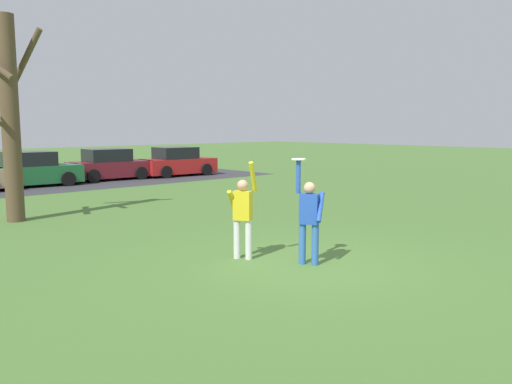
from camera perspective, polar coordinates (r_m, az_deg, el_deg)
The scene contains 9 objects.
ground_plane at distance 10.37m, azimuth 5.44°, elevation -8.07°, with size 120.00×120.00×0.00m, color #4C7533.
person_catcher at distance 10.26m, azimuth 5.86°, elevation -2.62°, with size 0.51×0.59×2.08m.
person_defender at distance 10.65m, azimuth -1.47°, elevation -2.23°, with size 0.60×0.66×2.04m.
frisbee_disc at distance 10.18m, azimuth 4.70°, elevation 3.61°, with size 0.28×0.28×0.02m, color white.
parked_car_green at distance 25.77m, azimuth -23.40°, elevation 2.18°, with size 4.22×2.26×1.59m.
parked_car_maroon at distance 27.66m, azimuth -15.81°, elevation 2.81°, with size 4.22×2.26×1.59m.
parked_car_red at distance 29.15m, azimuth -8.63°, elevation 3.21°, with size 4.22×2.26×1.59m.
parking_strip at distance 25.90m, azimuth -22.66°, elevation 0.63°, with size 24.32×6.40×0.01m, color #38383D.
bare_tree_tall at distance 16.36m, azimuth -25.44°, elevation 7.59°, with size 1.85×1.82×5.83m.
Camera 1 is at (-7.52, -6.59, 2.73)m, focal length 36.38 mm.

